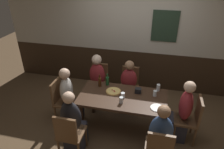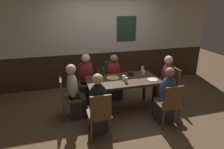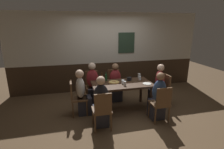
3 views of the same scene
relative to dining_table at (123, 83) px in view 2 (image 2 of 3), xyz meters
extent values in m
plane|color=brown|center=(0.00, 0.00, -0.65)|extent=(12.00, 12.00, 0.00)
cube|color=#332316|center=(0.00, 1.65, -0.18)|extent=(6.40, 0.10, 0.95)
cube|color=beige|center=(0.00, 1.65, 1.12)|extent=(6.40, 0.10, 1.65)
cube|color=#233828|center=(0.62, 1.58, 0.96)|extent=(0.56, 0.03, 0.68)
cube|color=#382316|center=(0.00, 0.00, 0.06)|extent=(1.56, 0.82, 0.05)
cylinder|color=#382316|center=(-0.68, -0.33, -0.31)|extent=(0.07, 0.07, 0.69)
cylinder|color=#382316|center=(0.68, -0.33, -0.31)|extent=(0.07, 0.07, 0.69)
cylinder|color=#382316|center=(-0.68, 0.33, -0.31)|extent=(0.07, 0.07, 0.69)
cylinder|color=#382316|center=(0.68, 0.33, -0.31)|extent=(0.07, 0.07, 0.69)
cube|color=brown|center=(0.68, -0.75, -0.22)|extent=(0.40, 0.40, 0.04)
cube|color=brown|center=(0.68, -0.93, 0.01)|extent=(0.36, 0.04, 0.43)
cylinder|color=brown|center=(0.51, -0.58, -0.45)|extent=(0.04, 0.04, 0.41)
cylinder|color=brown|center=(0.85, -0.58, -0.45)|extent=(0.04, 0.04, 0.41)
cylinder|color=brown|center=(0.51, -0.92, -0.45)|extent=(0.04, 0.04, 0.41)
cylinder|color=brown|center=(0.85, -0.92, -0.45)|extent=(0.04, 0.04, 0.41)
cube|color=brown|center=(0.00, 0.75, -0.22)|extent=(0.40, 0.40, 0.04)
cube|color=brown|center=(0.00, 0.93, 0.01)|extent=(0.36, 0.04, 0.43)
cylinder|color=brown|center=(0.17, 0.58, -0.45)|extent=(0.04, 0.04, 0.41)
cylinder|color=brown|center=(-0.17, 0.58, -0.45)|extent=(0.04, 0.04, 0.41)
cylinder|color=brown|center=(0.17, 0.92, -0.45)|extent=(0.04, 0.04, 0.41)
cylinder|color=brown|center=(-0.17, 0.92, -0.45)|extent=(0.04, 0.04, 0.41)
cube|color=brown|center=(-0.68, 0.75, -0.22)|extent=(0.40, 0.40, 0.04)
cube|color=brown|center=(-0.68, 0.93, 0.01)|extent=(0.36, 0.04, 0.43)
cylinder|color=brown|center=(-0.51, 0.58, -0.45)|extent=(0.04, 0.04, 0.41)
cylinder|color=brown|center=(-0.85, 0.58, -0.45)|extent=(0.04, 0.04, 0.41)
cylinder|color=brown|center=(-0.51, 0.92, -0.45)|extent=(0.04, 0.04, 0.41)
cylinder|color=brown|center=(-0.85, 0.92, -0.45)|extent=(0.04, 0.04, 0.41)
cube|color=brown|center=(-0.68, -0.75, -0.22)|extent=(0.40, 0.40, 0.04)
cube|color=brown|center=(-0.68, -0.93, 0.01)|extent=(0.36, 0.04, 0.43)
cylinder|color=brown|center=(-0.85, -0.58, -0.45)|extent=(0.04, 0.04, 0.41)
cylinder|color=brown|center=(-0.51, -0.58, -0.45)|extent=(0.04, 0.04, 0.41)
cylinder|color=brown|center=(-0.85, -0.92, -0.45)|extent=(0.04, 0.04, 0.41)
cylinder|color=brown|center=(-0.51, -0.92, -0.45)|extent=(0.04, 0.04, 0.41)
cube|color=brown|center=(1.12, 0.00, -0.22)|extent=(0.40, 0.40, 0.04)
cube|color=brown|center=(1.30, 0.00, 0.01)|extent=(0.04, 0.36, 0.43)
cylinder|color=brown|center=(0.95, -0.17, -0.45)|extent=(0.04, 0.04, 0.41)
cylinder|color=brown|center=(0.95, 0.17, -0.45)|extent=(0.04, 0.04, 0.41)
cylinder|color=brown|center=(1.29, -0.17, -0.45)|extent=(0.04, 0.04, 0.41)
cylinder|color=brown|center=(1.29, 0.17, -0.45)|extent=(0.04, 0.04, 0.41)
cube|color=brown|center=(-1.12, 0.00, -0.22)|extent=(0.40, 0.40, 0.04)
cube|color=brown|center=(-1.30, 0.00, 0.01)|extent=(0.04, 0.36, 0.43)
cylinder|color=brown|center=(-0.95, 0.17, -0.45)|extent=(0.04, 0.04, 0.41)
cylinder|color=brown|center=(-0.95, -0.17, -0.45)|extent=(0.04, 0.04, 0.41)
cylinder|color=brown|center=(-1.29, 0.17, -0.45)|extent=(0.04, 0.04, 0.41)
cylinder|color=brown|center=(-1.29, -0.17, -0.45)|extent=(0.04, 0.04, 0.41)
cube|color=#2D2D38|center=(0.68, -0.62, -0.43)|extent=(0.32, 0.34, 0.45)
ellipsoid|color=#334C7A|center=(0.68, -0.71, 0.08)|extent=(0.34, 0.22, 0.55)
sphere|color=#936B4C|center=(0.68, -0.71, 0.43)|extent=(0.18, 0.18, 0.18)
cube|color=#2D2D38|center=(0.00, 0.62, -0.43)|extent=(0.32, 0.34, 0.45)
ellipsoid|color=maroon|center=(0.00, 0.71, 0.04)|extent=(0.34, 0.22, 0.48)
sphere|color=#936B4C|center=(0.00, 0.71, 0.37)|extent=(0.19, 0.19, 0.19)
cube|color=#2D2D38|center=(-0.68, 0.62, -0.43)|extent=(0.32, 0.34, 0.45)
ellipsoid|color=maroon|center=(-0.68, 0.71, 0.06)|extent=(0.34, 0.22, 0.53)
sphere|color=beige|center=(-0.68, 0.71, 0.42)|extent=(0.21, 0.21, 0.21)
cube|color=#2D2D38|center=(-0.68, -0.62, -0.43)|extent=(0.32, 0.34, 0.45)
ellipsoid|color=black|center=(-0.68, -0.71, 0.08)|extent=(0.34, 0.22, 0.56)
sphere|color=#DBB293|center=(-0.68, -0.71, 0.44)|extent=(0.18, 0.18, 0.18)
cube|color=#2D2D38|center=(0.99, 0.00, -0.43)|extent=(0.34, 0.32, 0.45)
ellipsoid|color=maroon|center=(1.08, 0.00, 0.08)|extent=(0.22, 0.34, 0.56)
sphere|color=#DBB293|center=(1.08, 0.00, 0.44)|extent=(0.19, 0.19, 0.19)
cube|color=#2D2D38|center=(-0.99, 0.00, -0.43)|extent=(0.34, 0.32, 0.45)
ellipsoid|color=beige|center=(-1.08, 0.00, 0.06)|extent=(0.22, 0.34, 0.53)
sphere|color=#DBB293|center=(-1.08, 0.00, 0.42)|extent=(0.20, 0.20, 0.20)
cylinder|color=tan|center=(-0.19, 0.11, 0.10)|extent=(0.28, 0.28, 0.02)
cylinder|color=#DBB760|center=(-0.19, 0.11, 0.11)|extent=(0.24, 0.24, 0.01)
cylinder|color=maroon|center=(-0.18, 0.11, 0.12)|extent=(0.03, 0.03, 0.00)
cylinder|color=maroon|center=(-0.22, 0.12, 0.12)|extent=(0.03, 0.03, 0.00)
cylinder|color=maroon|center=(-0.16, 0.08, 0.12)|extent=(0.03, 0.03, 0.00)
cylinder|color=silver|center=(0.01, -0.19, 0.15)|extent=(0.07, 0.07, 0.11)
cylinder|color=#331E14|center=(0.01, -0.19, 0.13)|extent=(0.06, 0.06, 0.08)
cylinder|color=silver|center=(0.01, -0.04, 0.14)|extent=(0.07, 0.07, 0.10)
cylinder|color=#B26623|center=(0.01, -0.04, 0.12)|extent=(0.06, 0.06, 0.06)
cylinder|color=silver|center=(0.55, 0.15, 0.14)|extent=(0.07, 0.07, 0.11)
cylinder|color=#331E14|center=(0.55, 0.15, 0.11)|extent=(0.06, 0.06, 0.05)
cylinder|color=silver|center=(0.60, 0.33, 0.16)|extent=(0.07, 0.07, 0.13)
cylinder|color=#C6842D|center=(0.60, 0.33, 0.12)|extent=(0.06, 0.06, 0.06)
cylinder|color=#194723|center=(-0.36, 0.32, 0.17)|extent=(0.06, 0.06, 0.17)
cylinder|color=#194723|center=(-0.36, 0.32, 0.29)|extent=(0.03, 0.03, 0.07)
cylinder|color=#42230F|center=(-0.49, 0.24, 0.18)|extent=(0.06, 0.06, 0.18)
cylinder|color=#42230F|center=(-0.49, 0.24, 0.31)|extent=(0.03, 0.03, 0.07)
cylinder|color=white|center=(0.61, -0.20, 0.10)|extent=(0.22, 0.22, 0.01)
cube|color=black|center=(0.25, 0.18, 0.13)|extent=(0.11, 0.09, 0.09)
camera|label=1|loc=(0.50, -2.97, 2.18)|focal=32.90mm
camera|label=2|loc=(-1.26, -3.74, 1.65)|focal=31.41mm
camera|label=3|loc=(-1.28, -4.13, 1.57)|focal=28.11mm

